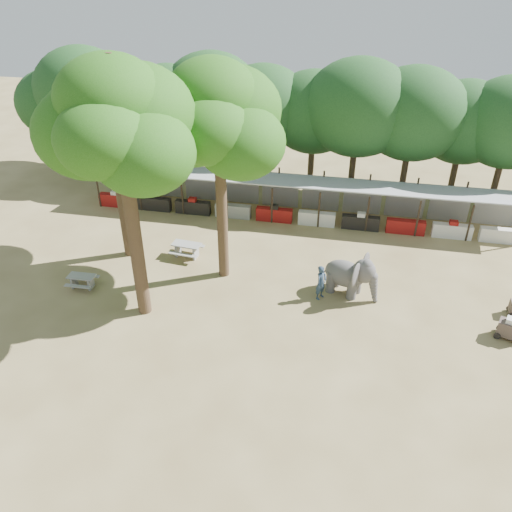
% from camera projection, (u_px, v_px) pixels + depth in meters
% --- Properties ---
extents(ground, '(100.00, 100.00, 0.00)m').
position_uv_depth(ground, '(255.00, 354.00, 22.04)').
color(ground, brown).
rests_on(ground, ground).
extents(vendor_stalls, '(28.00, 2.99, 2.80)m').
position_uv_depth(vendor_stalls, '(298.00, 201.00, 33.03)').
color(vendor_stalls, '#93959A').
rests_on(vendor_stalls, ground).
extents(yard_tree_left, '(7.10, 6.90, 11.02)m').
position_uv_depth(yard_tree_left, '(108.00, 114.00, 25.39)').
color(yard_tree_left, '#332316').
rests_on(yard_tree_left, ground).
extents(yard_tree_center, '(7.10, 6.90, 12.04)m').
position_uv_depth(yard_tree_center, '(118.00, 126.00, 20.16)').
color(yard_tree_center, '#332316').
rests_on(yard_tree_center, ground).
extents(yard_tree_back, '(7.10, 6.90, 11.36)m').
position_uv_depth(yard_tree_back, '(217.00, 119.00, 23.34)').
color(yard_tree_back, '#332316').
rests_on(yard_tree_back, ground).
extents(backdrop_trees, '(46.46, 5.95, 8.33)m').
position_uv_depth(backdrop_trees, '(310.00, 114.00, 35.10)').
color(backdrop_trees, '#332316').
rests_on(backdrop_trees, ground).
extents(elephant, '(3.09, 2.36, 2.30)m').
position_uv_depth(elephant, '(351.00, 275.00, 25.41)').
color(elephant, '#434141').
rests_on(elephant, ground).
extents(handler, '(0.73, 0.81, 1.88)m').
position_uv_depth(handler, '(321.00, 283.00, 25.20)').
color(handler, '#26384C').
rests_on(handler, ground).
extents(picnic_table_near, '(1.46, 1.32, 0.71)m').
position_uv_depth(picnic_table_near, '(82.00, 280.00, 26.27)').
color(picnic_table_near, gray).
rests_on(picnic_table_near, ground).
extents(picnic_table_far, '(1.82, 1.67, 0.84)m').
position_uv_depth(picnic_table_far, '(187.00, 248.00, 28.93)').
color(picnic_table_far, gray).
rests_on(picnic_table_far, ground).
extents(cart_front, '(1.32, 1.10, 1.10)m').
position_uv_depth(cart_front, '(510.00, 329.00, 22.71)').
color(cart_front, '#3E302B').
rests_on(cart_front, ground).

